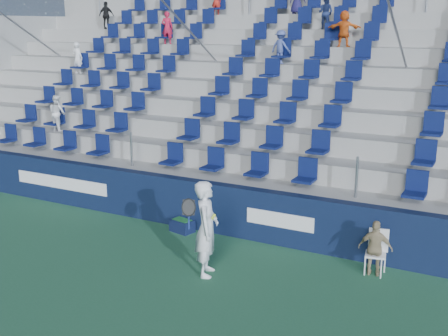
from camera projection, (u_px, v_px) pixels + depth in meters
The scene contains 7 objects.
ground at pixel (146, 284), 10.71m from camera, with size 70.00×70.00×0.00m, color #2A6341.
sponsor_wall at pixel (224, 209), 13.26m from camera, with size 24.00×0.32×1.20m.
grandstand at pixel (302, 116), 17.24m from camera, with size 24.00×8.17×6.63m.
tennis_player at pixel (207, 228), 10.94m from camera, with size 0.75×0.82×1.92m.
line_judge_chair at pixel (377, 248), 11.13m from camera, with size 0.46×0.47×0.90m.
line_judge at pixel (375, 248), 11.00m from camera, with size 0.66×0.27×1.13m, color tan.
ball_bin at pixel (182, 225), 13.44m from camera, with size 0.61×0.46×0.31m.
Camera 1 is at (5.98, -7.96, 4.78)m, focal length 45.00 mm.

